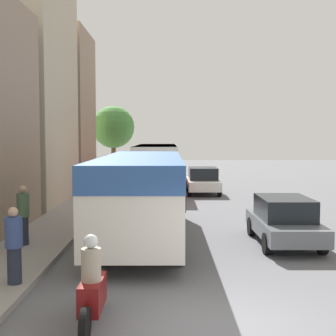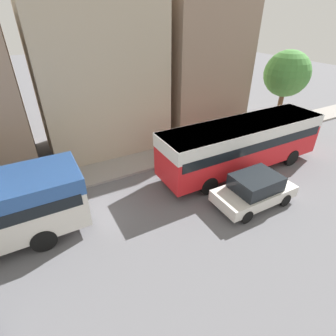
# 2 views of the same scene
# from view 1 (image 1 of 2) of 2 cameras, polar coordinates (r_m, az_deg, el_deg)

# --- Properties ---
(ground_plane) EXTENTS (120.00, 120.00, 0.00)m
(ground_plane) POSITION_cam_1_polar(r_m,az_deg,el_deg) (9.02, 5.90, -18.87)
(ground_plane) COLOR slate
(building_far_terrace) EXTENTS (5.26, 7.48, 12.85)m
(building_far_terrace) POSITION_cam_1_polar(r_m,az_deg,el_deg) (25.41, -18.64, 10.34)
(building_far_terrace) COLOR #BCAD93
(building_far_terrace) RESTS_ON ground_plane
(building_end_row) EXTENTS (6.90, 6.08, 10.39)m
(building_end_row) POSITION_cam_1_polar(r_m,az_deg,el_deg) (32.74, -15.75, 6.75)
(building_end_row) COLOR gray
(building_end_row) RESTS_ON ground_plane
(bus_lead) EXTENTS (2.64, 10.16, 2.81)m
(bus_lead) POSITION_cam_1_polar(r_m,az_deg,el_deg) (15.79, -3.35, -2.08)
(bus_lead) COLOR silver
(bus_lead) RESTS_ON ground_plane
(bus_following) EXTENTS (2.59, 10.11, 2.91)m
(bus_following) POSITION_cam_1_polar(r_m,az_deg,el_deg) (29.89, -1.55, 0.86)
(bus_following) COLOR red
(bus_following) RESTS_ON ground_plane
(motorcycle_behind_lead) EXTENTS (0.38, 2.24, 1.73)m
(motorcycle_behind_lead) POSITION_cam_1_polar(r_m,az_deg,el_deg) (8.92, -9.37, -14.47)
(motorcycle_behind_lead) COLOR maroon
(motorcycle_behind_lead) RESTS_ON ground_plane
(car_crossing) EXTENTS (1.96, 4.00, 1.60)m
(car_crossing) POSITION_cam_1_polar(r_m,az_deg,el_deg) (28.37, 4.15, -1.51)
(car_crossing) COLOR silver
(car_crossing) RESTS_ON ground_plane
(car_far_curb) EXTENTS (1.85, 4.22, 1.52)m
(car_far_curb) POSITION_cam_1_polar(r_m,az_deg,el_deg) (15.63, 13.84, -6.16)
(car_far_curb) COLOR slate
(car_far_curb) RESTS_ON ground_plane
(pedestrian_near_curb) EXTENTS (0.40, 0.40, 1.75)m
(pedestrian_near_curb) POSITION_cam_1_polar(r_m,az_deg,el_deg) (11.23, -18.39, -8.88)
(pedestrian_near_curb) COLOR #232838
(pedestrian_near_curb) RESTS_ON sidewalk
(pedestrian_walking_away) EXTENTS (0.38, 0.38, 1.83)m
(pedestrian_walking_away) POSITION_cam_1_polar(r_m,az_deg,el_deg) (15.06, -17.36, -5.43)
(pedestrian_walking_away) COLOR #232838
(pedestrian_walking_away) RESTS_ON sidewalk
(street_tree) EXTENTS (3.31, 3.31, 5.71)m
(street_tree) POSITION_cam_1_polar(r_m,az_deg,el_deg) (37.22, -6.81, 4.94)
(street_tree) COLOR brown
(street_tree) RESTS_ON sidewalk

